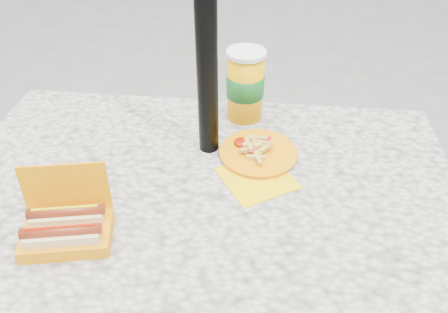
# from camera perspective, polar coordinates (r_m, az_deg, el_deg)

# --- Properties ---
(picnic_table) EXTENTS (1.20, 0.80, 0.75)m
(picnic_table) POSITION_cam_1_polar(r_m,az_deg,el_deg) (1.09, -2.94, -8.46)
(picnic_table) COLOR beige
(picnic_table) RESTS_ON ground
(umbrella_pole) EXTENTS (0.05, 0.05, 2.20)m
(umbrella_pole) POSITION_cam_1_polar(r_m,az_deg,el_deg) (0.96, -2.40, 18.09)
(umbrella_pole) COLOR black
(umbrella_pole) RESTS_ON ground
(hotdog_box) EXTENTS (0.19, 0.16, 0.14)m
(hotdog_box) POSITION_cam_1_polar(r_m,az_deg,el_deg) (0.93, -19.87, -8.69)
(hotdog_box) COLOR orange
(hotdog_box) RESTS_ON picnic_table
(fries_plate) EXTENTS (0.21, 0.29, 0.04)m
(fries_plate) POSITION_cam_1_polar(r_m,az_deg,el_deg) (1.10, 4.40, 0.42)
(fries_plate) COLOR #FFCB00
(fries_plate) RESTS_ON picnic_table
(soda_cup) EXTENTS (0.11, 0.11, 0.20)m
(soda_cup) POSITION_cam_1_polar(r_m,az_deg,el_deg) (1.21, 2.79, 9.32)
(soda_cup) COLOR #FFAA00
(soda_cup) RESTS_ON picnic_table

